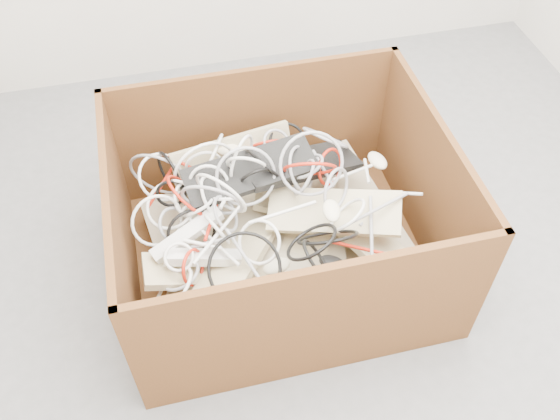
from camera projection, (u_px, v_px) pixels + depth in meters
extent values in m
plane|color=#59595B|center=(348.00, 272.00, 2.41)|extent=(3.00, 3.00, 0.00)
cube|color=#422B10|center=(281.00, 261.00, 2.43)|extent=(1.16, 0.97, 0.03)
cube|color=#422B10|center=(254.00, 130.00, 2.51)|extent=(1.16, 0.02, 0.60)
cube|color=#422B10|center=(317.00, 325.00, 1.91)|extent=(1.16, 0.03, 0.60)
cube|color=#422B10|center=(428.00, 187.00, 2.30)|extent=(0.03, 0.92, 0.60)
cube|color=#422B10|center=(123.00, 243.00, 2.12)|extent=(0.02, 0.92, 0.60)
cube|color=tan|center=(280.00, 246.00, 2.39)|extent=(1.02, 0.88, 0.19)
cube|color=tan|center=(259.00, 252.00, 2.27)|extent=(0.73, 0.66, 0.20)
cube|color=#C1AD88|center=(247.00, 216.00, 2.37)|extent=(0.49, 0.37, 0.15)
cube|color=#C1AD88|center=(315.00, 208.00, 2.37)|extent=(0.49, 0.33, 0.15)
cube|color=#C1AD88|center=(303.00, 257.00, 2.23)|extent=(0.35, 0.50, 0.10)
cube|color=#C1AD88|center=(213.00, 270.00, 2.11)|extent=(0.47, 0.19, 0.17)
cube|color=#C1AD88|center=(375.00, 246.00, 2.21)|extent=(0.31, 0.49, 0.15)
cube|color=#C1AD88|center=(233.00, 158.00, 2.34)|extent=(0.48, 0.17, 0.17)
cube|color=#C1AD88|center=(240.00, 256.00, 2.14)|extent=(0.39, 0.47, 0.21)
cube|color=#C1AD88|center=(334.00, 212.00, 2.17)|extent=(0.50, 0.33, 0.13)
cube|color=black|center=(300.00, 165.00, 2.28)|extent=(0.50, 0.29, 0.14)
cube|color=black|center=(250.00, 171.00, 2.17)|extent=(0.49, 0.23, 0.09)
ellipsoid|color=beige|center=(197.00, 214.00, 2.16)|extent=(0.11, 0.11, 0.04)
ellipsoid|color=beige|center=(377.00, 160.00, 2.33)|extent=(0.08, 0.11, 0.04)
ellipsoid|color=beige|center=(277.00, 266.00, 2.06)|extent=(0.11, 0.08, 0.04)
ellipsoid|color=beige|center=(331.00, 211.00, 2.03)|extent=(0.07, 0.11, 0.04)
ellipsoid|color=beige|center=(230.00, 150.00, 2.30)|extent=(0.11, 0.09, 0.04)
ellipsoid|color=black|center=(333.00, 263.00, 2.11)|extent=(0.12, 0.11, 0.04)
cube|color=silver|center=(187.00, 234.00, 2.08)|extent=(0.27, 0.15, 0.11)
cube|color=silver|center=(203.00, 257.00, 2.05)|extent=(0.26, 0.08, 0.09)
cube|color=#0C0DC0|center=(387.00, 219.00, 2.14)|extent=(0.06, 0.06, 0.03)
torus|color=gray|center=(173.00, 224.00, 2.13)|extent=(0.12, 0.14, 0.15)
torus|color=black|center=(328.00, 237.00, 2.04)|extent=(0.26, 0.19, 0.19)
torus|color=gray|center=(304.00, 177.00, 2.15)|extent=(0.11, 0.17, 0.18)
torus|color=silver|center=(242.00, 159.00, 2.19)|extent=(0.16, 0.19, 0.24)
torus|color=black|center=(171.00, 193.00, 2.18)|extent=(0.13, 0.04, 0.13)
torus|color=gray|center=(312.00, 164.00, 2.09)|extent=(0.33, 0.18, 0.29)
torus|color=silver|center=(221.00, 193.00, 2.06)|extent=(0.16, 0.22, 0.24)
torus|color=silver|center=(171.00, 204.00, 2.13)|extent=(0.24, 0.24, 0.11)
torus|color=black|center=(192.00, 232.00, 2.12)|extent=(0.25, 0.10, 0.24)
torus|color=silver|center=(247.00, 165.00, 2.13)|extent=(0.18, 0.11, 0.18)
torus|color=silver|center=(162.00, 177.00, 2.26)|extent=(0.18, 0.21, 0.19)
torus|color=gray|center=(180.00, 274.00, 2.02)|extent=(0.17, 0.17, 0.08)
torus|color=#B11C0C|center=(189.00, 196.00, 2.14)|extent=(0.19, 0.28, 0.23)
torus|color=silver|center=(217.00, 229.00, 2.08)|extent=(0.10, 0.16, 0.17)
torus|color=silver|center=(197.00, 205.00, 2.12)|extent=(0.14, 0.12, 0.11)
torus|color=silver|center=(203.00, 165.00, 2.25)|extent=(0.17, 0.03, 0.17)
torus|color=black|center=(317.00, 260.00, 1.97)|extent=(0.13, 0.22, 0.19)
torus|color=silver|center=(209.00, 184.00, 2.15)|extent=(0.18, 0.09, 0.18)
torus|color=silver|center=(212.00, 198.00, 2.15)|extent=(0.09, 0.22, 0.21)
torus|color=#B11C0C|center=(310.00, 169.00, 2.13)|extent=(0.26, 0.14, 0.23)
torus|color=gray|center=(226.00, 214.00, 2.10)|extent=(0.12, 0.19, 0.16)
torus|color=black|center=(264.00, 165.00, 2.20)|extent=(0.15, 0.23, 0.21)
torus|color=silver|center=(205.00, 169.00, 2.26)|extent=(0.33, 0.10, 0.34)
torus|color=silver|center=(225.00, 198.00, 2.14)|extent=(0.14, 0.11, 0.11)
torus|color=silver|center=(157.00, 221.00, 2.11)|extent=(0.20, 0.15, 0.21)
torus|color=#B11C0C|center=(330.00, 167.00, 2.24)|extent=(0.17, 0.11, 0.19)
torus|color=gray|center=(246.00, 177.00, 2.12)|extent=(0.30, 0.17, 0.26)
torus|color=silver|center=(211.00, 158.00, 2.30)|extent=(0.16, 0.23, 0.26)
torus|color=gray|center=(212.00, 201.00, 2.05)|extent=(0.25, 0.16, 0.24)
torus|color=gray|center=(159.00, 175.00, 2.34)|extent=(0.31, 0.17, 0.34)
torus|color=silver|center=(259.00, 242.00, 2.00)|extent=(0.20, 0.19, 0.12)
torus|color=silver|center=(179.00, 257.00, 2.00)|extent=(0.15, 0.13, 0.08)
torus|color=gray|center=(326.00, 138.00, 2.35)|extent=(0.21, 0.18, 0.19)
torus|color=gray|center=(277.00, 143.00, 2.30)|extent=(0.12, 0.12, 0.11)
torus|color=silver|center=(173.00, 290.00, 1.98)|extent=(0.20, 0.25, 0.17)
torus|color=black|center=(287.00, 141.00, 2.36)|extent=(0.21, 0.17, 0.14)
torus|color=gray|center=(308.00, 166.00, 2.19)|extent=(0.15, 0.14, 0.10)
torus|color=black|center=(311.00, 242.00, 1.98)|extent=(0.22, 0.19, 0.17)
torus|color=black|center=(170.00, 174.00, 2.29)|extent=(0.11, 0.24, 0.26)
torus|color=black|center=(245.00, 269.00, 1.96)|extent=(0.29, 0.26, 0.16)
torus|color=#B11C0C|center=(193.00, 267.00, 2.02)|extent=(0.09, 0.16, 0.17)
torus|color=#B11C0C|center=(267.00, 145.00, 2.35)|extent=(0.19, 0.12, 0.16)
torus|color=silver|center=(197.00, 200.00, 2.17)|extent=(0.23, 0.23, 0.09)
torus|color=gray|center=(336.00, 189.00, 2.10)|extent=(0.16, 0.17, 0.21)
torus|color=gray|center=(301.00, 168.00, 2.21)|extent=(0.15, 0.22, 0.20)
torus|color=black|center=(256.00, 176.00, 2.15)|extent=(0.14, 0.08, 0.12)
torus|color=silver|center=(347.00, 215.00, 2.08)|extent=(0.16, 0.20, 0.16)
cylinder|color=gray|center=(214.00, 242.00, 2.02)|extent=(0.15, 0.03, 0.05)
cylinder|color=silver|center=(210.00, 238.00, 2.06)|extent=(0.17, 0.26, 0.04)
cylinder|color=silver|center=(229.00, 193.00, 2.13)|extent=(0.10, 0.16, 0.05)
cylinder|color=silver|center=(274.00, 151.00, 2.28)|extent=(0.19, 0.22, 0.09)
cylinder|color=silver|center=(227.00, 174.00, 2.19)|extent=(0.20, 0.19, 0.01)
cylinder|color=gray|center=(248.00, 261.00, 1.98)|extent=(0.11, 0.23, 0.10)
cylinder|color=#B11C0C|center=(194.00, 169.00, 2.22)|extent=(0.19, 0.24, 0.05)
cylinder|color=gray|center=(323.00, 168.00, 2.24)|extent=(0.05, 0.17, 0.05)
cylinder|color=black|center=(192.00, 183.00, 2.21)|extent=(0.14, 0.03, 0.06)
cylinder|color=silver|center=(202.00, 244.00, 2.01)|extent=(0.12, 0.07, 0.02)
cylinder|color=#B11C0C|center=(216.00, 208.00, 2.12)|extent=(0.13, 0.28, 0.03)
cylinder|color=#B11C0C|center=(163.00, 183.00, 2.25)|extent=(0.14, 0.21, 0.02)
cylinder|color=silver|center=(282.00, 212.00, 2.02)|extent=(0.23, 0.03, 0.05)
cylinder|color=silver|center=(219.00, 233.00, 2.03)|extent=(0.21, 0.23, 0.02)
cylinder|color=silver|center=(394.00, 193.00, 2.24)|extent=(0.18, 0.12, 0.08)
cylinder|color=silver|center=(367.00, 171.00, 2.29)|extent=(0.05, 0.14, 0.03)
cylinder|color=#B11C0C|center=(365.00, 249.00, 2.07)|extent=(0.19, 0.18, 0.08)
cylinder|color=silver|center=(353.00, 172.00, 2.27)|extent=(0.19, 0.10, 0.06)
cylinder|color=gray|center=(375.00, 210.00, 2.08)|extent=(0.28, 0.11, 0.02)
cylinder|color=gray|center=(371.00, 228.00, 2.08)|extent=(0.08, 0.23, 0.08)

